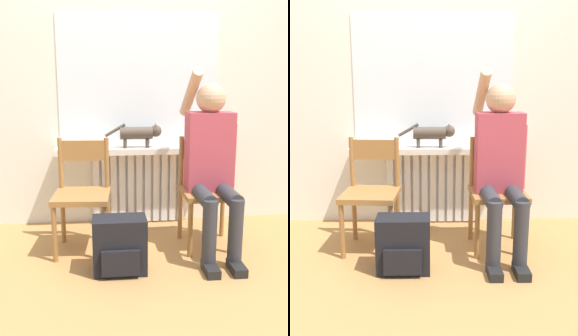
{
  "view_description": "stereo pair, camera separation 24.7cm",
  "coord_description": "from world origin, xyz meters",
  "views": [
    {
      "loc": [
        -0.31,
        -2.25,
        1.26
      ],
      "look_at": [
        0.0,
        0.7,
        0.6
      ],
      "focal_mm": 42.0,
      "sensor_mm": 36.0,
      "label": 1
    },
    {
      "loc": [
        -0.06,
        -2.27,
        1.26
      ],
      "look_at": [
        0.0,
        0.7,
        0.6
      ],
      "focal_mm": 42.0,
      "sensor_mm": 36.0,
      "label": 2
    }
  ],
  "objects": [
    {
      "name": "chair_left",
      "position": [
        -0.47,
        0.59,
        0.45
      ],
      "size": [
        0.43,
        0.43,
        0.84
      ],
      "rotation": [
        0.0,
        0.0,
        -0.07
      ],
      "color": "#9E6B38",
      "rests_on": "ground_plane"
    },
    {
      "name": "radiator",
      "position": [
        0.0,
        1.15,
        0.33
      ],
      "size": [
        0.83,
        0.08,
        0.66
      ],
      "color": "white",
      "rests_on": "ground_plane"
    },
    {
      "name": "window_glass",
      "position": [
        0.0,
        1.2,
        1.26
      ],
      "size": [
        1.37,
        0.01,
        1.1
      ],
      "color": "white",
      "rests_on": "windowsill"
    },
    {
      "name": "windowsill",
      "position": [
        0.0,
        1.07,
        0.68
      ],
      "size": [
        1.43,
        0.26,
        0.05
      ],
      "color": "white",
      "rests_on": "radiator"
    },
    {
      "name": "chair_right",
      "position": [
        0.48,
        0.59,
        0.45
      ],
      "size": [
        0.41,
        0.41,
        0.84
      ],
      "rotation": [
        0.0,
        0.0,
        0.02
      ],
      "color": "#9E6B38",
      "rests_on": "ground_plane"
    },
    {
      "name": "ground_plane",
      "position": [
        0.0,
        0.0,
        0.0
      ],
      "size": [
        12.0,
        12.0,
        0.0
      ],
      "primitive_type": "plane",
      "color": "#B27F47"
    },
    {
      "name": "wall_with_window",
      "position": [
        0.0,
        1.23,
        1.35
      ],
      "size": [
        7.0,
        0.06,
        2.7
      ],
      "color": "white",
      "rests_on": "ground_plane"
    },
    {
      "name": "cat",
      "position": [
        0.0,
        1.04,
        0.83
      ],
      "size": [
        0.48,
        0.1,
        0.21
      ],
      "color": "#4C4238",
      "rests_on": "windowsill"
    },
    {
      "name": "person",
      "position": [
        0.48,
        0.49,
        0.7
      ],
      "size": [
        0.36,
        0.95,
        1.36
      ],
      "color": "#333338",
      "rests_on": "ground_plane"
    },
    {
      "name": "backpack",
      "position": [
        -0.22,
        0.19,
        0.19
      ],
      "size": [
        0.36,
        0.23,
        0.38
      ],
      "color": "black",
      "rests_on": "ground_plane"
    }
  ]
}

